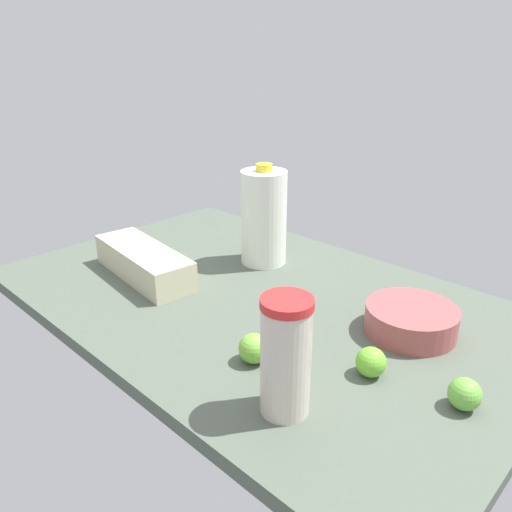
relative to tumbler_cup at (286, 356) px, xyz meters
The scene contains 8 objects.
countertop 40.43cm from the tumbler_cup, 140.52° to the left, with size 120.00×76.00×3.00cm, color #4D574B.
tumbler_cup is the anchor object (origin of this frame).
milk_jug 58.82cm from the tumbler_cup, 136.33° to the left, with size 11.77×11.77×26.15cm.
egg_carton 59.41cm from the tumbler_cup, 166.90° to the left, with size 31.97×10.80×7.39cm, color beige.
mixing_bowl 35.54cm from the tumbler_cup, 85.11° to the left, with size 18.02×18.02×5.63cm, color #A74E4E.
lime_by_jug 15.52cm from the tumbler_cup, 154.59° to the left, with size 5.52×5.52×5.52cm, color #6FB539.
lime_far_back 29.11cm from the tumbler_cup, 44.65° to the left, with size 5.21×5.21×5.21cm, color #68AF3E.
lime_near_front 19.13cm from the tumbler_cup, 73.99° to the left, with size 5.30×5.30×5.30cm, color #69B830.
Camera 1 is at (70.53, -73.23, 55.70)cm, focal length 35.00 mm.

